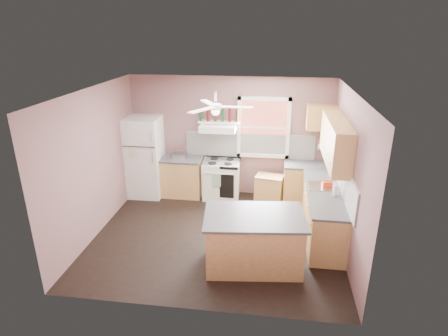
# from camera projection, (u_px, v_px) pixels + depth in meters

# --- Properties ---
(floor) EXTENTS (4.50, 4.50, 0.00)m
(floor) POSITION_uv_depth(u_px,v_px,m) (217.00, 235.00, 7.07)
(floor) COLOR black
(floor) RESTS_ON ground
(ceiling) EXTENTS (4.50, 4.50, 0.00)m
(ceiling) POSITION_uv_depth(u_px,v_px,m) (215.00, 91.00, 6.11)
(ceiling) COLOR white
(ceiling) RESTS_ON ground
(wall_back) EXTENTS (4.50, 0.05, 2.70)m
(wall_back) POSITION_uv_depth(u_px,v_px,m) (230.00, 137.00, 8.46)
(wall_back) COLOR #755252
(wall_back) RESTS_ON ground
(wall_right) EXTENTS (0.05, 4.00, 2.70)m
(wall_right) POSITION_uv_depth(u_px,v_px,m) (349.00, 175.00, 6.30)
(wall_right) COLOR #755252
(wall_right) RESTS_ON ground
(wall_left) EXTENTS (0.05, 4.00, 2.70)m
(wall_left) POSITION_uv_depth(u_px,v_px,m) (94.00, 162.00, 6.88)
(wall_left) COLOR #755252
(wall_left) RESTS_ON ground
(backsplash_back) EXTENTS (2.90, 0.03, 0.55)m
(backsplash_back) POSITION_uv_depth(u_px,v_px,m) (250.00, 145.00, 8.43)
(backsplash_back) COLOR white
(backsplash_back) RESTS_ON wall_back
(backsplash_right) EXTENTS (0.03, 2.60, 0.55)m
(backsplash_right) POSITION_uv_depth(u_px,v_px,m) (343.00, 178.00, 6.64)
(backsplash_right) COLOR white
(backsplash_right) RESTS_ON wall_right
(window_view) EXTENTS (1.00, 0.02, 1.20)m
(window_view) POSITION_uv_depth(u_px,v_px,m) (264.00, 128.00, 8.24)
(window_view) COLOR maroon
(window_view) RESTS_ON wall_back
(window_frame) EXTENTS (1.16, 0.07, 1.36)m
(window_frame) POSITION_uv_depth(u_px,v_px,m) (264.00, 128.00, 8.21)
(window_frame) COLOR white
(window_frame) RESTS_ON wall_back
(refrigerator) EXTENTS (0.80, 0.77, 1.83)m
(refrigerator) POSITION_uv_depth(u_px,v_px,m) (144.00, 157.00, 8.49)
(refrigerator) COLOR white
(refrigerator) RESTS_ON floor
(base_cabinet_left) EXTENTS (0.90, 0.60, 0.86)m
(base_cabinet_left) POSITION_uv_depth(u_px,v_px,m) (183.00, 177.00, 8.62)
(base_cabinet_left) COLOR #A77645
(base_cabinet_left) RESTS_ON floor
(counter_left) EXTENTS (0.92, 0.62, 0.04)m
(counter_left) POSITION_uv_depth(u_px,v_px,m) (182.00, 159.00, 8.46)
(counter_left) COLOR #3E3E41
(counter_left) RESTS_ON base_cabinet_left
(toaster) EXTENTS (0.30, 0.20, 0.18)m
(toaster) POSITION_uv_depth(u_px,v_px,m) (179.00, 154.00, 8.43)
(toaster) COLOR silver
(toaster) RESTS_ON counter_left
(stove) EXTENTS (0.84, 0.68, 0.86)m
(stove) POSITION_uv_depth(u_px,v_px,m) (221.00, 179.00, 8.51)
(stove) COLOR white
(stove) RESTS_ON floor
(range_hood) EXTENTS (0.78, 0.50, 0.14)m
(range_hood) POSITION_uv_depth(u_px,v_px,m) (218.00, 128.00, 8.14)
(range_hood) COLOR white
(range_hood) RESTS_ON wall_back
(bottle_shelf) EXTENTS (0.90, 0.26, 0.03)m
(bottle_shelf) POSITION_uv_depth(u_px,v_px,m) (219.00, 122.00, 8.22)
(bottle_shelf) COLOR white
(bottle_shelf) RESTS_ON range_hood
(cart) EXTENTS (0.66, 0.50, 0.60)m
(cart) POSITION_uv_depth(u_px,v_px,m) (269.00, 188.00, 8.36)
(cart) COLOR #A77645
(cart) RESTS_ON floor
(base_cabinet_corner) EXTENTS (1.00, 0.60, 0.86)m
(base_cabinet_corner) POSITION_uv_depth(u_px,v_px,m) (306.00, 184.00, 8.27)
(base_cabinet_corner) COLOR #A77645
(base_cabinet_corner) RESTS_ON floor
(base_cabinet_right) EXTENTS (0.60, 2.20, 0.86)m
(base_cabinet_right) POSITION_uv_depth(u_px,v_px,m) (323.00, 214.00, 6.95)
(base_cabinet_right) COLOR #A77645
(base_cabinet_right) RESTS_ON floor
(counter_corner) EXTENTS (1.02, 0.62, 0.04)m
(counter_corner) POSITION_uv_depth(u_px,v_px,m) (308.00, 165.00, 8.11)
(counter_corner) COLOR #3E3E41
(counter_corner) RESTS_ON base_cabinet_corner
(counter_right) EXTENTS (0.62, 2.22, 0.04)m
(counter_right) POSITION_uv_depth(u_px,v_px,m) (324.00, 192.00, 6.79)
(counter_right) COLOR #3E3E41
(counter_right) RESTS_ON base_cabinet_right
(sink) EXTENTS (0.55, 0.45, 0.03)m
(sink) POSITION_uv_depth(u_px,v_px,m) (323.00, 187.00, 6.97)
(sink) COLOR silver
(sink) RESTS_ON counter_right
(faucet) EXTENTS (0.03, 0.03, 0.14)m
(faucet) POSITION_uv_depth(u_px,v_px,m) (332.00, 184.00, 6.92)
(faucet) COLOR silver
(faucet) RESTS_ON sink
(upper_cabinet_right) EXTENTS (0.33, 1.80, 0.76)m
(upper_cabinet_right) POSITION_uv_depth(u_px,v_px,m) (336.00, 142.00, 6.63)
(upper_cabinet_right) COLOR #A77645
(upper_cabinet_right) RESTS_ON wall_right
(upper_cabinet_corner) EXTENTS (0.60, 0.33, 0.52)m
(upper_cabinet_corner) POSITION_uv_depth(u_px,v_px,m) (321.00, 118.00, 7.84)
(upper_cabinet_corner) COLOR #A77645
(upper_cabinet_corner) RESTS_ON wall_back
(paper_towel) EXTENTS (0.26, 0.12, 0.12)m
(paper_towel) POSITION_uv_depth(u_px,v_px,m) (324.00, 147.00, 8.08)
(paper_towel) COLOR white
(paper_towel) RESTS_ON wall_back
(island) EXTENTS (1.60, 1.11, 0.86)m
(island) POSITION_uv_depth(u_px,v_px,m) (254.00, 241.00, 6.07)
(island) COLOR #A77645
(island) RESTS_ON floor
(island_top) EXTENTS (1.70, 1.21, 0.04)m
(island_top) POSITION_uv_depth(u_px,v_px,m) (255.00, 217.00, 5.91)
(island_top) COLOR #3E3E41
(island_top) RESTS_ON island
(ceiling_fan_hub) EXTENTS (0.20, 0.20, 0.08)m
(ceiling_fan_hub) POSITION_uv_depth(u_px,v_px,m) (216.00, 107.00, 6.20)
(ceiling_fan_hub) COLOR white
(ceiling_fan_hub) RESTS_ON ceiling
(soap_bottle) EXTENTS (0.11, 0.11, 0.27)m
(soap_bottle) POSITION_uv_depth(u_px,v_px,m) (336.00, 189.00, 6.54)
(soap_bottle) COLOR silver
(soap_bottle) RESTS_ON counter_right
(red_caddy) EXTENTS (0.20, 0.15, 0.10)m
(red_caddy) POSITION_uv_depth(u_px,v_px,m) (327.00, 184.00, 6.95)
(red_caddy) COLOR red
(red_caddy) RESTS_ON counter_right
(wine_bottles) EXTENTS (0.86, 0.06, 0.31)m
(wine_bottles) POSITION_uv_depth(u_px,v_px,m) (219.00, 115.00, 8.16)
(wine_bottles) COLOR #143819
(wine_bottles) RESTS_ON bottle_shelf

